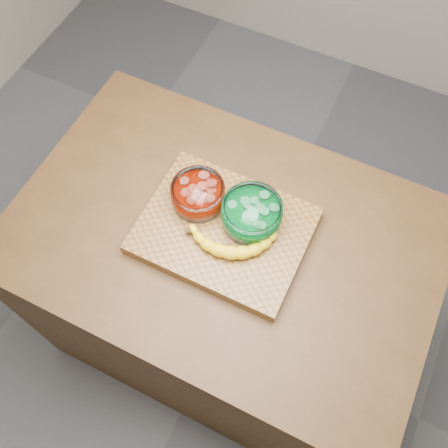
% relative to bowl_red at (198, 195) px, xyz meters
% --- Properties ---
extents(ground, '(3.50, 3.50, 0.00)m').
position_rel_bowl_red_xyz_m(ground, '(0.10, -0.04, -0.97)').
color(ground, '#545458').
rests_on(ground, ground).
extents(counter, '(1.20, 0.80, 0.90)m').
position_rel_bowl_red_xyz_m(counter, '(0.10, -0.04, -0.52)').
color(counter, '#472C15').
rests_on(counter, ground).
extents(cutting_board, '(0.45, 0.35, 0.04)m').
position_rel_bowl_red_xyz_m(cutting_board, '(0.10, -0.04, -0.05)').
color(cutting_board, brown).
rests_on(cutting_board, counter).
extents(bowl_red, '(0.15, 0.15, 0.07)m').
position_rel_bowl_red_xyz_m(bowl_red, '(0.00, 0.00, 0.00)').
color(bowl_red, white).
rests_on(bowl_red, cutting_board).
extents(bowl_green, '(0.16, 0.16, 0.08)m').
position_rel_bowl_red_xyz_m(bowl_green, '(0.16, 0.01, 0.00)').
color(bowl_green, white).
rests_on(bowl_green, cutting_board).
extents(banana, '(0.26, 0.16, 0.04)m').
position_rel_bowl_red_xyz_m(banana, '(0.13, -0.07, -0.02)').
color(banana, yellow).
rests_on(banana, cutting_board).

